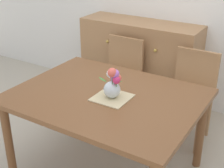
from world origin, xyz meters
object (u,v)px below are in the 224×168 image
Objects in this scene: dining_table at (107,104)px; chair_left at (120,73)px; chair_right at (191,90)px; dresser at (139,63)px; flower_vase at (113,83)px.

dining_table is 1.00m from chair_left.
dining_table is 1.63× the size of chair_right.
chair_left is 0.64× the size of dresser.
chair_right is at bearing -180.00° from chair_left.
dresser reaches higher than chair_left.
chair_left is 0.42m from dresser.
dining_table is at bearing 66.15° from chair_right.
dining_table is 1.63× the size of chair_left.
chair_left reaches higher than dining_table.
dresser is (-0.39, 1.33, -0.17)m from dining_table.
flower_vase reaches higher than dining_table.
chair_left is 3.53× the size of flower_vase.
flower_vase is at bearing -71.16° from dresser.
flower_vase reaches higher than chair_right.
dining_table is 1.04× the size of dresser.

